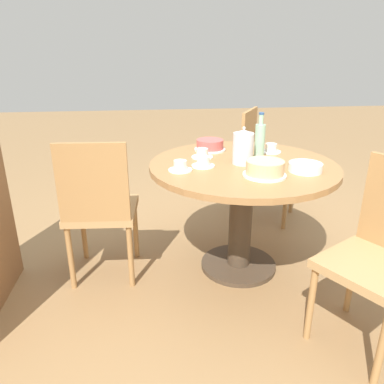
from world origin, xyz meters
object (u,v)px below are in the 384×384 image
Objects in this scene: cake_main at (265,169)px; cup_a at (202,154)px; chair_b at (100,207)px; water_bottle at (260,140)px; cup_b at (271,149)px; cup_c at (203,163)px; cup_d at (180,167)px; chair_c at (382,254)px; chair_a at (263,162)px; coffee_pot at (243,147)px; cake_second at (210,145)px.

cup_a is at bearing 35.69° from cake_main.
chair_b is 3.15× the size of water_bottle.
cup_b is 0.57m from cup_c.
chair_b reaches higher than cup_a.
cup_c is at bearing 107.89° from water_bottle.
cup_c is at bearing 173.67° from cup_a.
cup_d is (-0.09, -0.49, 0.27)m from chair_b.
chair_c reaches higher than cup_d.
cup_b is 1.00× the size of cup_d.
chair_a is 0.96m from coffee_pot.
cup_d is (-0.25, 0.16, 0.00)m from cup_a.
cup_a and cup_b have the same top height.
cake_main is (-0.24, -0.06, -0.06)m from coffee_pot.
chair_c is at bearing -137.38° from cake_main.
cake_second is at bearing -178.53° from chair_c.
chair_b is at bearing 87.91° from cup_c.
chair_b reaches higher than cake_main.
chair_c is 0.95m from coffee_pot.
chair_c is (-0.72, -1.38, 0.00)m from chair_b.
cake_main is at bearing -167.47° from chair_c.
chair_c is at bearing -145.95° from chair_a.
cake_second is at bearing -151.23° from chair_b.
cake_second reaches higher than cup_c.
chair_b reaches higher than cup_c.
chair_b is 0.85m from cake_second.
cup_d is at bearing 150.67° from cake_second.
cake_second is 1.55× the size of cup_a.
water_bottle is 2.12× the size of cup_c.
cake_main is 0.52m from cup_b.
cup_b is (-0.10, -0.40, -0.01)m from cake_second.
cake_main is at bearing -160.11° from cake_second.
cake_main is at bearing 158.37° from cup_b.
cake_main is (-0.24, -0.94, 0.28)m from chair_b.
cake_main is 0.38m from cup_c.
cake_main is at bearing -165.21° from coffee_pot.
cake_main is 1.73× the size of cup_c.
chair_c is 3.85× the size of cake_main.
coffee_pot is 1.65× the size of cup_a.
cake_main is at bearing 169.16° from water_bottle.
cup_c is 1.00× the size of cup_d.
cup_b is (0.24, -0.26, -0.08)m from coffee_pot.
cup_b is at bearing -47.13° from coffee_pot.
chair_b is at bearing -147.58° from chair_c.
cup_a and cup_d have the same top height.
coffee_pot is 0.37m from cake_second.
cup_a is (-0.64, 0.61, 0.27)m from chair_a.
water_bottle is at bearing -131.75° from cake_second.
chair_c is at bearing -145.04° from coffee_pot.
chair_a is 1.13m from cake_main.
cake_main reaches higher than cake_second.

